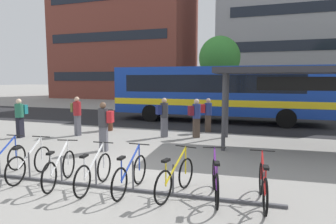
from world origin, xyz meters
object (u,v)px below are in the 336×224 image
at_px(parked_bicycle_blue_5, 130,175).
at_px(street_tree_0, 220,58).
at_px(parked_bicycle_white_2, 30,164).
at_px(commuter_red_pack_1, 104,123).
at_px(parked_bicycle_blue_1, 2,162).
at_px(parked_bicycle_red_8, 263,185).
at_px(parked_bicycle_yellow_6, 175,178).
at_px(commuter_maroon_pack_2, 196,115).
at_px(parked_bicycle_purple_7, 215,181).
at_px(commuter_olive_pack_4, 77,113).
at_px(transit_shelter, 310,73).
at_px(trash_bin, 107,120).
at_px(commuter_teal_pack_5, 20,115).
at_px(commuter_navy_pack_0, 163,115).
at_px(commuter_red_pack_3, 207,113).
at_px(city_bus, 218,92).
at_px(parked_bicycle_white_3, 60,169).
at_px(parked_bicycle_white_4, 94,173).

relative_size(parked_bicycle_blue_5, street_tree_0, 0.28).
relative_size(parked_bicycle_white_2, commuter_red_pack_1, 1.00).
height_order(parked_bicycle_blue_1, parked_bicycle_red_8, same).
height_order(parked_bicycle_yellow_6, commuter_maroon_pack_2, commuter_maroon_pack_2).
bearing_deg(parked_bicycle_purple_7, commuter_olive_pack_4, 42.03).
bearing_deg(parked_bicycle_blue_1, transit_shelter, -59.16).
xyz_separation_m(parked_bicycle_purple_7, trash_bin, (-6.33, 6.44, 0.13)).
height_order(parked_bicycle_white_2, transit_shelter, transit_shelter).
bearing_deg(street_tree_0, parked_bicycle_purple_7, -81.56).
bearing_deg(commuter_teal_pack_5, transit_shelter, 99.43).
xyz_separation_m(parked_bicycle_blue_1, parked_bicycle_yellow_6, (4.62, 0.20, 0.00)).
relative_size(parked_bicycle_purple_7, commuter_navy_pack_0, 0.99).
bearing_deg(commuter_red_pack_3, parked_bicycle_blue_1, -138.41).
bearing_deg(street_tree_0, city_bus, -81.76).
height_order(commuter_navy_pack_0, commuter_teal_pack_5, commuter_navy_pack_0).
xyz_separation_m(city_bus, parked_bicycle_white_3, (-1.96, -11.49, -1.39)).
bearing_deg(commuter_maroon_pack_2, street_tree_0, 58.66).
distance_m(parked_bicycle_blue_1, commuter_red_pack_3, 8.81).
bearing_deg(city_bus, parked_bicycle_white_2, -105.41).
height_order(commuter_red_pack_3, trash_bin, commuter_red_pack_3).
xyz_separation_m(parked_bicycle_white_2, commuter_navy_pack_0, (1.45, 6.03, 0.60)).
bearing_deg(parked_bicycle_blue_5, commuter_maroon_pack_2, -0.06).
distance_m(trash_bin, street_tree_0, 13.57).
bearing_deg(commuter_red_pack_1, parked_bicycle_purple_7, 136.48).
distance_m(city_bus, parked_bicycle_red_8, 11.46).
bearing_deg(commuter_navy_pack_0, city_bus, 30.41).
height_order(parked_bicycle_white_3, parked_bicycle_purple_7, same).
distance_m(city_bus, commuter_navy_pack_0, 5.58).
relative_size(parked_bicycle_white_3, transit_shelter, 0.24).
height_order(parked_bicycle_blue_5, commuter_teal_pack_5, commuter_teal_pack_5).
bearing_deg(trash_bin, parked_bicycle_red_8, -41.33).
distance_m(city_bus, commuter_red_pack_3, 3.61).
height_order(parked_bicycle_blue_5, trash_bin, trash_bin).
height_order(commuter_maroon_pack_2, street_tree_0, street_tree_0).
bearing_deg(parked_bicycle_blue_5, transit_shelter, -36.29).
bearing_deg(commuter_navy_pack_0, parked_bicycle_blue_5, -121.19).
bearing_deg(parked_bicycle_white_4, commuter_olive_pack_4, 34.35).
distance_m(transit_shelter, commuter_teal_pack_5, 11.70).
height_order(commuter_teal_pack_5, street_tree_0, street_tree_0).
height_order(commuter_red_pack_1, commuter_teal_pack_5, commuter_red_pack_1).
relative_size(parked_bicycle_blue_1, parked_bicycle_white_2, 1.00).
xyz_separation_m(parked_bicycle_red_8, commuter_maroon_pack_2, (-2.81, 6.09, 0.58)).
relative_size(city_bus, commuter_navy_pack_0, 7.09).
bearing_deg(commuter_olive_pack_4, commuter_red_pack_1, -13.28).
distance_m(parked_bicycle_blue_1, parked_bicycle_white_3, 1.83).
bearing_deg(parked_bicycle_white_2, commuter_teal_pack_5, 40.46).
bearing_deg(parked_bicycle_purple_7, city_bus, -4.13).
height_order(parked_bicycle_white_3, commuter_navy_pack_0, commuter_navy_pack_0).
distance_m(city_bus, parked_bicycle_blue_5, 11.42).
xyz_separation_m(commuter_teal_pack_5, street_tree_0, (6.17, 15.24, 3.29)).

